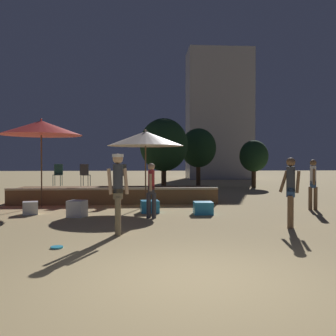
{
  "coord_description": "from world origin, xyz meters",
  "views": [
    {
      "loc": [
        -0.69,
        -5.22,
        1.68
      ],
      "look_at": [
        0.0,
        4.95,
        1.49
      ],
      "focal_mm": 40.0,
      "sensor_mm": 36.0,
      "label": 1
    }
  ],
  "objects_px": {
    "patio_umbrella_0": "(146,139)",
    "person_2": "(291,189)",
    "person_1": "(118,188)",
    "bistro_chair_2": "(121,173)",
    "bistro_chair_1": "(58,173)",
    "cube_seat_3": "(30,208)",
    "background_tree_1": "(198,148)",
    "bistro_chair_0": "(85,173)",
    "background_tree_0": "(254,156)",
    "cube_seat_1": "(150,207)",
    "patio_umbrella_1": "(41,128)",
    "background_tree_2": "(164,145)",
    "person_4": "(151,189)",
    "cube_seat_5": "(203,208)",
    "person_3": "(313,182)",
    "frisbee_disc": "(57,247)",
    "cube_seat_2": "(77,209)"
  },
  "relations": [
    {
      "from": "person_1",
      "to": "background_tree_0",
      "type": "bearing_deg",
      "value": -28.64
    },
    {
      "from": "person_3",
      "to": "person_4",
      "type": "bearing_deg",
      "value": 29.43
    },
    {
      "from": "person_1",
      "to": "background_tree_1",
      "type": "xyz_separation_m",
      "value": [
        4.18,
        15.7,
        1.46
      ]
    },
    {
      "from": "bistro_chair_1",
      "to": "cube_seat_3",
      "type": "bearing_deg",
      "value": -88.71
    },
    {
      "from": "bistro_chair_0",
      "to": "bistro_chair_2",
      "type": "relative_size",
      "value": 1.0
    },
    {
      "from": "cube_seat_3",
      "to": "person_1",
      "type": "distance_m",
      "value": 4.72
    },
    {
      "from": "person_3",
      "to": "patio_umbrella_0",
      "type": "bearing_deg",
      "value": 1.73
    },
    {
      "from": "background_tree_0",
      "to": "background_tree_2",
      "type": "height_order",
      "value": "background_tree_2"
    },
    {
      "from": "bistro_chair_0",
      "to": "background_tree_0",
      "type": "distance_m",
      "value": 12.26
    },
    {
      "from": "cube_seat_1",
      "to": "background_tree_1",
      "type": "relative_size",
      "value": 0.16
    },
    {
      "from": "cube_seat_1",
      "to": "cube_seat_5",
      "type": "distance_m",
      "value": 1.75
    },
    {
      "from": "cube_seat_2",
      "to": "bistro_chair_0",
      "type": "height_order",
      "value": "bistro_chair_0"
    },
    {
      "from": "person_3",
      "to": "background_tree_1",
      "type": "bearing_deg",
      "value": -64.75
    },
    {
      "from": "bistro_chair_1",
      "to": "background_tree_0",
      "type": "bearing_deg",
      "value": 36.71
    },
    {
      "from": "bistro_chair_0",
      "to": "cube_seat_3",
      "type": "bearing_deg",
      "value": 80.56
    },
    {
      "from": "bistro_chair_1",
      "to": "background_tree_1",
      "type": "height_order",
      "value": "background_tree_1"
    },
    {
      "from": "person_4",
      "to": "background_tree_0",
      "type": "height_order",
      "value": "background_tree_0"
    },
    {
      "from": "person_4",
      "to": "cube_seat_3",
      "type": "bearing_deg",
      "value": -5.71
    },
    {
      "from": "patio_umbrella_0",
      "to": "cube_seat_1",
      "type": "distance_m",
      "value": 2.81
    },
    {
      "from": "cube_seat_3",
      "to": "bistro_chair_1",
      "type": "relative_size",
      "value": 0.62
    },
    {
      "from": "person_3",
      "to": "background_tree_1",
      "type": "distance_m",
      "value": 12.03
    },
    {
      "from": "person_1",
      "to": "frisbee_disc",
      "type": "height_order",
      "value": "person_1"
    },
    {
      "from": "person_3",
      "to": "bistro_chair_2",
      "type": "height_order",
      "value": "person_3"
    },
    {
      "from": "bistro_chair_0",
      "to": "bistro_chair_2",
      "type": "bearing_deg",
      "value": 170.22
    },
    {
      "from": "cube_seat_3",
      "to": "person_4",
      "type": "height_order",
      "value": "person_4"
    },
    {
      "from": "cube_seat_3",
      "to": "bistro_chair_0",
      "type": "relative_size",
      "value": 0.62
    },
    {
      "from": "cube_seat_2",
      "to": "person_1",
      "type": "xyz_separation_m",
      "value": [
        1.41,
        -2.87,
        0.82
      ]
    },
    {
      "from": "person_1",
      "to": "bistro_chair_2",
      "type": "xyz_separation_m",
      "value": [
        -0.29,
        6.41,
        0.13
      ]
    },
    {
      "from": "bistro_chair_0",
      "to": "bistro_chair_1",
      "type": "bearing_deg",
      "value": -9.28
    },
    {
      "from": "person_1",
      "to": "bistro_chair_2",
      "type": "distance_m",
      "value": 6.42
    },
    {
      "from": "cube_seat_1",
      "to": "background_tree_2",
      "type": "relative_size",
      "value": 0.15
    },
    {
      "from": "patio_umbrella_1",
      "to": "person_2",
      "type": "relative_size",
      "value": 1.84
    },
    {
      "from": "bistro_chair_2",
      "to": "frisbee_disc",
      "type": "distance_m",
      "value": 7.74
    },
    {
      "from": "patio_umbrella_0",
      "to": "bistro_chair_0",
      "type": "height_order",
      "value": "patio_umbrella_0"
    },
    {
      "from": "person_3",
      "to": "frisbee_disc",
      "type": "relative_size",
      "value": 7.21
    },
    {
      "from": "patio_umbrella_1",
      "to": "background_tree_2",
      "type": "bearing_deg",
      "value": 54.62
    },
    {
      "from": "patio_umbrella_0",
      "to": "person_2",
      "type": "distance_m",
      "value": 6.08
    },
    {
      "from": "bistro_chair_0",
      "to": "background_tree_0",
      "type": "bearing_deg",
      "value": -130.42
    },
    {
      "from": "person_4",
      "to": "bistro_chair_2",
      "type": "height_order",
      "value": "person_4"
    },
    {
      "from": "person_2",
      "to": "background_tree_0",
      "type": "xyz_separation_m",
      "value": [
        3.33,
        14.15,
        1.02
      ]
    },
    {
      "from": "cube_seat_5",
      "to": "frisbee_disc",
      "type": "xyz_separation_m",
      "value": [
        -3.57,
        -4.4,
        -0.18
      ]
    },
    {
      "from": "person_1",
      "to": "background_tree_2",
      "type": "height_order",
      "value": "background_tree_2"
    },
    {
      "from": "frisbee_disc",
      "to": "background_tree_1",
      "type": "distance_m",
      "value": 17.88
    },
    {
      "from": "bistro_chair_0",
      "to": "background_tree_1",
      "type": "height_order",
      "value": "background_tree_1"
    },
    {
      "from": "cube_seat_5",
      "to": "person_2",
      "type": "height_order",
      "value": "person_2"
    },
    {
      "from": "person_3",
      "to": "background_tree_0",
      "type": "xyz_separation_m",
      "value": [
        1.18,
        10.8,
        1.05
      ]
    },
    {
      "from": "person_3",
      "to": "background_tree_2",
      "type": "distance_m",
      "value": 9.86
    },
    {
      "from": "person_3",
      "to": "background_tree_1",
      "type": "height_order",
      "value": "background_tree_1"
    },
    {
      "from": "cube_seat_5",
      "to": "person_2",
      "type": "relative_size",
      "value": 0.34
    },
    {
      "from": "background_tree_0",
      "to": "patio_umbrella_1",
      "type": "bearing_deg",
      "value": -139.48
    }
  ]
}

